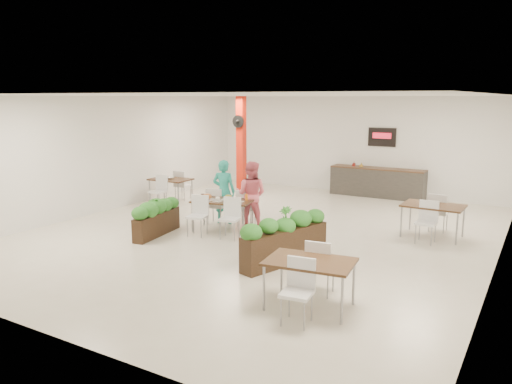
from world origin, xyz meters
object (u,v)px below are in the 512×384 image
(red_column, at_px, (241,145))
(side_table_a, at_px, (171,183))
(side_table_b, at_px, (433,210))
(side_table_c, at_px, (310,268))
(diner_woman, at_px, (251,194))
(planter_left, at_px, (157,215))
(service_counter, at_px, (377,182))
(diner_man, at_px, (224,192))
(main_table, at_px, (222,205))
(planter_right, at_px, (285,238))

(red_column, height_order, side_table_a, red_column)
(side_table_b, distance_m, side_table_c, 5.09)
(diner_woman, bearing_deg, planter_left, 37.19)
(service_counter, height_order, planter_left, service_counter)
(diner_man, distance_m, side_table_b, 5.03)
(red_column, height_order, service_counter, red_column)
(diner_man, bearing_deg, service_counter, -126.49)
(planter_left, distance_m, side_table_b, 6.34)
(red_column, height_order, side_table_b, red_column)
(service_counter, distance_m, side_table_c, 9.22)
(red_column, xyz_separation_m, main_table, (2.06, -4.14, -1.01))
(main_table, bearing_deg, side_table_b, 23.92)
(service_counter, bearing_deg, side_table_c, -79.18)
(service_counter, bearing_deg, diner_man, -113.57)
(planter_right, height_order, side_table_c, planter_right)
(service_counter, distance_m, planter_left, 7.73)
(red_column, distance_m, diner_man, 3.95)
(service_counter, height_order, diner_woman, service_counter)
(main_table, bearing_deg, planter_left, -133.88)
(diner_man, bearing_deg, side_table_c, 124.68)
(diner_man, height_order, planter_right, diner_man)
(diner_woman, bearing_deg, side_table_b, -174.86)
(red_column, distance_m, planter_left, 5.47)
(side_table_c, bearing_deg, planter_left, 150.72)
(side_table_a, relative_size, side_table_c, 0.98)
(red_column, xyz_separation_m, side_table_a, (-1.08, -2.29, -1.01))
(diner_man, bearing_deg, red_column, -77.34)
(diner_woman, xyz_separation_m, side_table_a, (-3.55, 1.19, -0.19))
(diner_woman, distance_m, side_table_c, 4.94)
(diner_woman, distance_m, planter_left, 2.33)
(side_table_b, bearing_deg, planter_left, -149.04)
(service_counter, distance_m, side_table_b, 4.75)
(diner_woman, height_order, planter_left, diner_woman)
(diner_woman, relative_size, side_table_a, 1.00)
(main_table, xyz_separation_m, diner_woman, (0.41, 0.66, 0.18))
(planter_right, bearing_deg, red_column, 128.85)
(diner_man, relative_size, planter_left, 0.96)
(planter_right, bearing_deg, side_table_c, -52.53)
(main_table, distance_m, side_table_a, 3.64)
(diner_man, xyz_separation_m, diner_woman, (0.80, 0.00, 0.01))
(main_table, relative_size, side_table_a, 1.13)
(main_table, xyz_separation_m, planter_right, (2.41, -1.41, -0.12))
(main_table, height_order, planter_left, main_table)
(diner_woman, bearing_deg, side_table_c, 118.41)
(diner_man, relative_size, side_table_a, 0.99)
(main_table, height_order, side_table_a, same)
(side_table_b, xyz_separation_m, side_table_c, (-0.79, -5.03, -0.01))
(diner_woman, bearing_deg, red_column, -67.61)
(service_counter, relative_size, side_table_b, 1.84)
(service_counter, height_order, main_table, service_counter)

